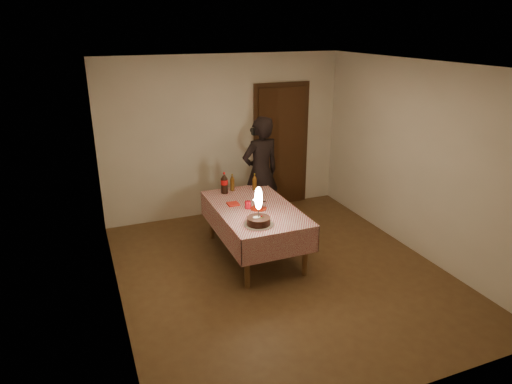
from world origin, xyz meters
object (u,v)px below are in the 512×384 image
at_px(red_cup, 248,205).
at_px(red_plate, 258,208).
at_px(dining_table, 255,214).
at_px(clear_cup, 263,205).
at_px(photographer, 261,173).
at_px(amber_bottle_right, 255,182).
at_px(birthday_cake, 259,216).
at_px(cola_bottle, 224,183).
at_px(amber_bottle_left, 232,183).

bearing_deg(red_cup, red_plate, -25.82).
distance_m(dining_table, red_cup, 0.18).
distance_m(clear_cup, photographer, 1.04).
height_order(red_plate, red_cup, red_cup).
bearing_deg(amber_bottle_right, birthday_cake, -109.49).
bearing_deg(cola_bottle, photographer, 19.82).
bearing_deg(red_cup, amber_bottle_right, 61.24).
bearing_deg(photographer, amber_bottle_left, -161.31).
bearing_deg(dining_table, red_plate, -68.30).
relative_size(red_plate, cola_bottle, 0.69).
distance_m(birthday_cake, amber_bottle_right, 1.24).
relative_size(red_plate, photographer, 0.13).
bearing_deg(amber_bottle_right, photographer, 52.56).
relative_size(clear_cup, photographer, 0.05).
xyz_separation_m(birthday_cake, red_plate, (0.19, 0.47, -0.11)).
bearing_deg(birthday_cake, dining_table, 73.13).
distance_m(birthday_cake, red_plate, 0.52).
bearing_deg(amber_bottle_right, red_cup, -118.76).
relative_size(red_cup, amber_bottle_right, 0.39).
xyz_separation_m(clear_cup, photographer, (0.36, 0.97, 0.12)).
bearing_deg(amber_bottle_right, cola_bottle, 175.48).
relative_size(dining_table, amber_bottle_right, 6.75).
relative_size(red_cup, photographer, 0.06).
xyz_separation_m(amber_bottle_left, amber_bottle_right, (0.31, -0.10, 0.00)).
relative_size(dining_table, red_plate, 7.82).
bearing_deg(clear_cup, amber_bottle_left, 101.64).
bearing_deg(clear_cup, amber_bottle_right, 77.83).
bearing_deg(birthday_cake, red_plate, 67.93).
bearing_deg(red_cup, photographer, 58.43).
bearing_deg(amber_bottle_right, dining_table, -111.66).
relative_size(red_cup, cola_bottle, 0.31).
distance_m(birthday_cake, cola_bottle, 1.20).
bearing_deg(cola_bottle, amber_bottle_right, -4.52).
xyz_separation_m(red_cup, amber_bottle_left, (0.04, 0.73, 0.07)).
distance_m(red_plate, red_cup, 0.15).
relative_size(red_plate, red_cup, 2.20).
xyz_separation_m(dining_table, cola_bottle, (-0.20, 0.66, 0.25)).
relative_size(dining_table, photographer, 0.98).
bearing_deg(amber_bottle_left, photographer, 18.69).
distance_m(red_cup, clear_cup, 0.21).
distance_m(dining_table, red_plate, 0.12).
bearing_deg(clear_cup, cola_bottle, 112.70).
bearing_deg(dining_table, birthday_cake, -106.87).
relative_size(birthday_cake, red_cup, 4.88).
distance_m(red_cup, amber_bottle_right, 0.73).
relative_size(clear_cup, cola_bottle, 0.28).
relative_size(birthday_cake, red_plate, 2.22).
distance_m(cola_bottle, amber_bottle_left, 0.16).
xyz_separation_m(red_cup, amber_bottle_right, (0.35, 0.64, 0.07)).
bearing_deg(red_plate, cola_bottle, 107.57).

